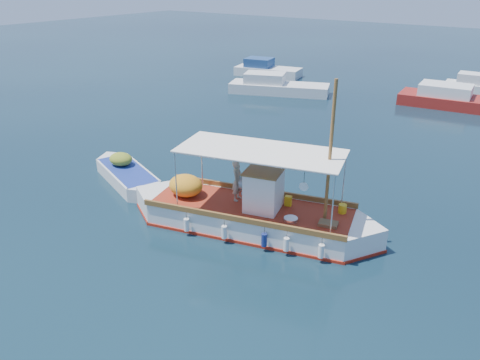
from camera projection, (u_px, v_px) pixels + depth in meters
The scene contains 6 objects.
ground at pixel (273, 226), 18.14m from camera, with size 160.00×160.00×0.00m, color black.
fishing_caique at pixel (249, 215), 17.88m from camera, with size 9.79×4.44×6.16m.
dinghy at pixel (127, 176), 21.90m from camera, with size 5.30×3.01×1.39m.
bg_boat_nw at pixel (276, 87), 37.84m from camera, with size 8.24×5.03×1.80m.
bg_boat_n at pixel (459, 101), 33.75m from camera, with size 9.01×3.57×1.80m.
bg_boat_far_w at pixel (266, 70), 44.23m from camera, with size 6.44×3.43×1.80m.
Camera 1 is at (8.04, -13.70, 9.03)m, focal length 35.00 mm.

